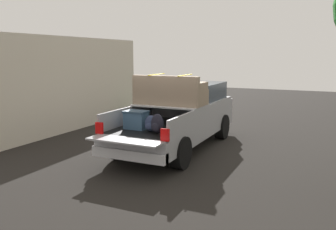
% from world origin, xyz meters
% --- Properties ---
extents(ground_plane, '(40.00, 40.00, 0.00)m').
position_xyz_m(ground_plane, '(0.00, 0.00, 0.00)').
color(ground_plane, black).
extents(pickup_truck, '(6.05, 2.06, 2.23)m').
position_xyz_m(pickup_truck, '(0.37, 0.00, 0.97)').
color(pickup_truck, gray).
rests_on(pickup_truck, ground_plane).
extents(building_facade, '(8.41, 0.36, 3.41)m').
position_xyz_m(building_facade, '(0.82, 4.63, 1.71)').
color(building_facade, beige).
rests_on(building_facade, ground_plane).
extents(trash_can, '(0.60, 0.60, 0.98)m').
position_xyz_m(trash_can, '(4.15, 3.17, 0.50)').
color(trash_can, '#1E592D').
rests_on(trash_can, ground_plane).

